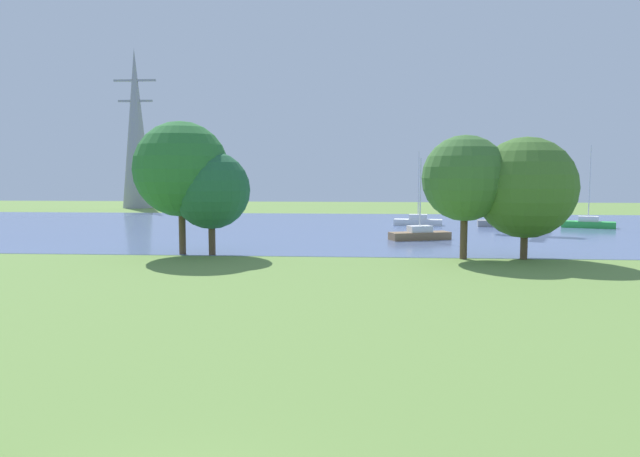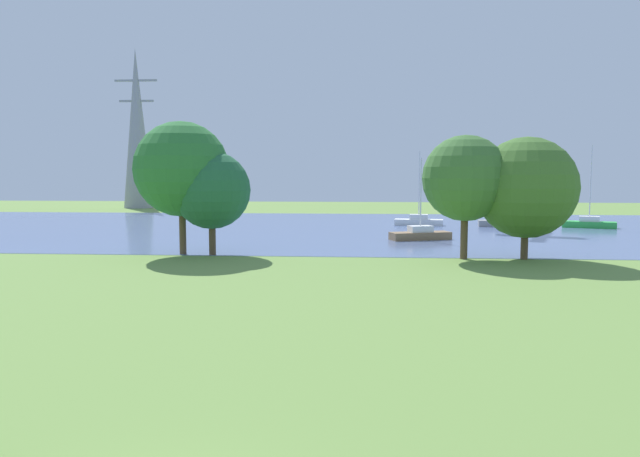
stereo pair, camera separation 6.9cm
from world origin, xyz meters
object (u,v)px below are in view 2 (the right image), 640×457
sailboat_gray (504,222)px  tree_east_near (181,169)px  sailboat_green (589,223)px  tree_mid_shore (212,190)px  tree_west_far (526,188)px  tree_east_far (465,178)px  sailboat_brown (420,234)px  electricity_pylon (137,129)px  sailboat_white (419,221)px

sailboat_gray → tree_east_near: 33.99m
sailboat_green → tree_east_near: tree_east_near is taller
tree_mid_shore → tree_west_far: tree_west_far is taller
tree_east_far → tree_mid_shore: bearing=177.9°
sailboat_green → sailboat_brown: bearing=-145.6°
tree_mid_shore → electricity_pylon: electricity_pylon is taller
electricity_pylon → sailboat_brown: bearing=-46.8°
sailboat_green → tree_west_far: (-11.70, -22.08, 3.91)m
tree_east_near → tree_east_far: size_ratio=1.13×
sailboat_gray → tree_east_far: size_ratio=0.88×
electricity_pylon → tree_east_near: bearing=-66.2°
sailboat_brown → electricity_pylon: bearing=133.2°
tree_east_near → electricity_pylon: electricity_pylon is taller
sailboat_green → tree_west_far: size_ratio=1.05×
sailboat_green → tree_east_far: (-15.38, -22.23, 4.48)m
sailboat_white → tree_mid_shore: bearing=-123.3°
sailboat_white → tree_west_far: 24.29m
tree_east_far → tree_west_far: size_ratio=1.02×
sailboat_green → tree_west_far: 25.30m
tree_east_far → tree_west_far: tree_east_far is taller
sailboat_white → tree_mid_shore: size_ratio=1.11×
tree_west_far → electricity_pylon: bearing=130.6°
sailboat_white → tree_east_far: bearing=-88.2°
tree_west_far → sailboat_green: bearing=62.1°
sailboat_white → sailboat_gray: bearing=-6.0°
sailboat_brown → electricity_pylon: (-38.55, 41.00, 11.39)m
tree_west_far → sailboat_white: bearing=100.6°
sailboat_brown → tree_east_near: (-16.17, -9.74, 5.07)m
tree_mid_shore → sailboat_gray: bearing=43.6°
tree_east_near → tree_east_far: tree_east_near is taller
tree_east_near → sailboat_brown: bearing=31.1°
tree_east_near → electricity_pylon: 55.82m
sailboat_green → sailboat_gray: sailboat_green is taller
sailboat_white → tree_east_near: (-17.17, -22.93, 5.05)m
sailboat_brown → tree_west_far: size_ratio=0.86×
tree_east_near → electricity_pylon: (-22.38, 50.74, 6.32)m
sailboat_white → tree_east_far: tree_east_far is taller
sailboat_brown → tree_east_far: bearing=-80.7°
tree_east_near → tree_west_far: bearing=-1.7°
tree_east_near → tree_mid_shore: tree_east_near is taller
sailboat_white → sailboat_gray: 8.23m
sailboat_gray → electricity_pylon: electricity_pylon is taller
tree_west_far → electricity_pylon: electricity_pylon is taller
sailboat_white → tree_east_near: bearing=-126.8°
tree_mid_shore → sailboat_green: bearing=34.7°
tree_mid_shore → tree_east_far: 15.93m
tree_mid_shore → tree_east_far: tree_east_far is taller
sailboat_gray → sailboat_green: bearing=-4.5°
tree_west_far → tree_mid_shore: bearing=178.7°
sailboat_brown → tree_west_far: (5.41, -10.37, 3.93)m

